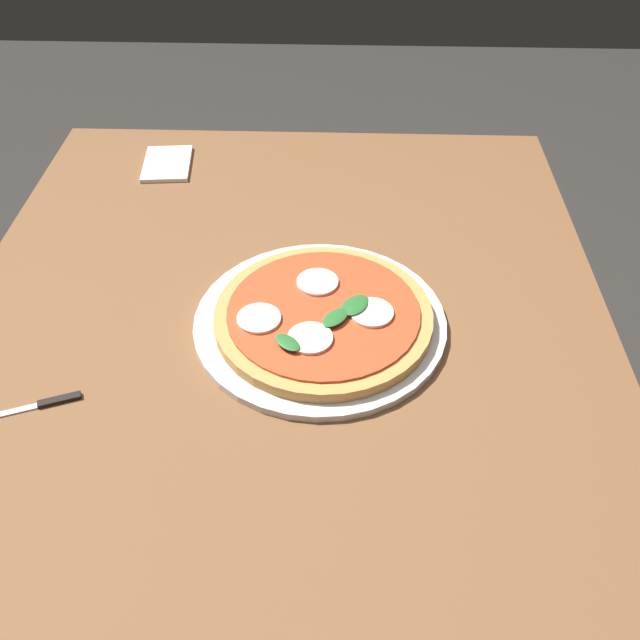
# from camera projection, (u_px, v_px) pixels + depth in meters

# --- Properties ---
(ground_plane) EXTENTS (6.00, 6.00, 0.00)m
(ground_plane) POSITION_uv_depth(u_px,v_px,m) (292.00, 581.00, 1.48)
(ground_plane) COLOR #2D2B28
(dining_table) EXTENTS (1.28, 0.99, 0.71)m
(dining_table) POSITION_uv_depth(u_px,v_px,m) (281.00, 387.00, 1.06)
(dining_table) COLOR brown
(dining_table) RESTS_ON ground_plane
(serving_tray) EXTENTS (0.37, 0.37, 0.01)m
(serving_tray) POSITION_uv_depth(u_px,v_px,m) (320.00, 322.00, 1.02)
(serving_tray) COLOR silver
(serving_tray) RESTS_ON dining_table
(pizza) EXTENTS (0.32, 0.32, 0.03)m
(pizza) POSITION_uv_depth(u_px,v_px,m) (323.00, 316.00, 1.01)
(pizza) COLOR tan
(pizza) RESTS_ON serving_tray
(napkin) EXTENTS (0.14, 0.10, 0.01)m
(napkin) POSITION_uv_depth(u_px,v_px,m) (167.00, 164.00, 1.37)
(napkin) COLOR white
(napkin) RESTS_ON dining_table
(knife) EXTENTS (0.07, 0.15, 0.01)m
(knife) POSITION_uv_depth(u_px,v_px,m) (35.00, 406.00, 0.91)
(knife) COLOR black
(knife) RESTS_ON dining_table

